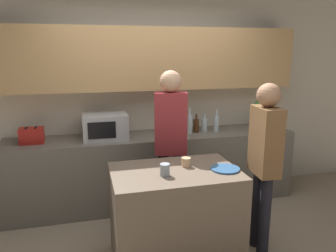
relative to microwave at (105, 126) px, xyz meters
name	(u,v)px	position (x,y,z in m)	size (l,w,h in m)	color
back_wall	(149,81)	(0.59, 0.29, 0.49)	(6.40, 0.40, 2.70)	beige
back_counter	(154,169)	(0.59, 0.02, -0.60)	(3.60, 0.62, 0.89)	#6B665B
kitchen_island	(175,216)	(0.52, -1.21, -0.60)	(1.13, 0.75, 0.88)	brown
microwave	(105,126)	(0.00, 0.00, 0.00)	(0.52, 0.39, 0.30)	#B7BABC
toaster	(32,136)	(-0.82, 0.00, -0.06)	(0.26, 0.16, 0.18)	#B21E19
potted_plant	(259,114)	(2.03, 0.00, 0.05)	(0.14, 0.14, 0.40)	brown
bottle_0	(190,123)	(1.06, 0.01, -0.02)	(0.07, 0.07, 0.33)	silver
bottle_1	(196,125)	(1.16, 0.04, -0.06)	(0.08, 0.08, 0.23)	#472814
bottle_2	(204,125)	(1.28, 0.07, -0.06)	(0.09, 0.09, 0.22)	silver
bottle_3	(216,124)	(1.41, -0.03, -0.04)	(0.06, 0.06, 0.30)	silver
plate_on_island	(225,169)	(0.97, -1.30, -0.15)	(0.26, 0.26, 0.01)	#2D5684
cup_0	(165,170)	(0.41, -1.31, -0.11)	(0.09, 0.09, 0.11)	#98A6AF
cup_1	(186,162)	(0.65, -1.13, -0.12)	(0.09, 0.09, 0.08)	#DAAD7E
person_left	(265,155)	(1.37, -1.27, -0.07)	(0.22, 0.35, 1.64)	black
person_center	(171,136)	(0.65, -0.58, -0.01)	(0.37, 0.25, 1.73)	black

